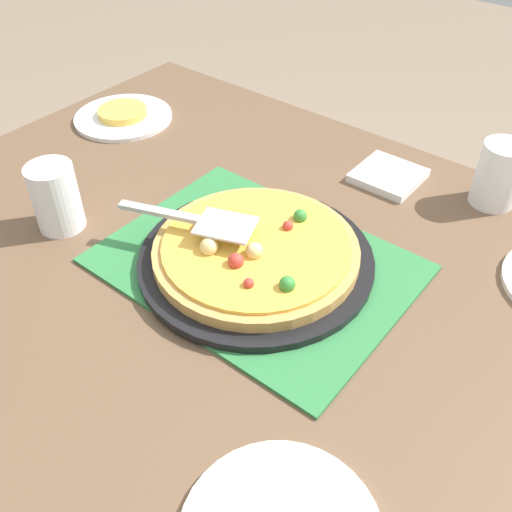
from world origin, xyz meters
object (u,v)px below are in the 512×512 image
Objects in this scene: plate_far_right at (123,117)px; pizza_server at (198,220)px; pizza at (256,250)px; napkin_stack at (388,176)px; pizza_pan at (256,259)px; cup_far at (499,175)px; served_slice_right at (123,112)px; cup_near at (56,197)px.

pizza_server is (0.46, -0.24, 0.06)m from plate_far_right.
pizza is 2.75× the size of napkin_stack.
pizza_pan reaches higher than plate_far_right.
cup_far reaches higher than plate_far_right.
pizza_pan is at bearing -97.08° from napkin_stack.
cup_far is (0.78, 0.21, 0.04)m from served_slice_right.
pizza is at bearing -20.32° from served_slice_right.
pizza_pan is 1.15× the size of pizza.
napkin_stack is (0.38, 0.49, -0.05)m from cup_near.
pizza_pan is 0.47m from cup_far.
pizza reaches higher than napkin_stack.
cup_far reaches higher than pizza_pan.
cup_far is at bearing 60.56° from pizza_pan.
cup_far is (0.23, 0.41, 0.05)m from pizza_pan.
pizza_pan is 1.73× the size of plate_far_right.
pizza is at bearing -20.32° from plate_far_right.
cup_far reaches higher than napkin_stack.
pizza_server is (0.24, 0.10, 0.01)m from cup_near.
cup_near is at bearing -158.71° from pizza_pan.
cup_near is 0.62m from napkin_stack.
served_slice_right is 0.40m from cup_near.
cup_near is 0.26m from pizza_server.
cup_near is at bearing -57.04° from served_slice_right.
plate_far_right is at bearing 152.62° from pizza_server.
napkin_stack is (-0.19, -0.05, -0.05)m from cup_far.
pizza_pan is 0.02m from pizza.
cup_far is at bearing 15.03° from napkin_stack.
cup_far is at bearing 43.70° from cup_near.
napkin_stack is at bearing 52.32° from cup_near.
pizza_server reaches higher than plate_far_right.
pizza is 0.36m from napkin_stack.
plate_far_right is at bearing -165.14° from cup_far.
pizza_server reaches higher than pizza_pan.
cup_near is (0.22, -0.33, 0.06)m from plate_far_right.
pizza is 2.75× the size of cup_near.
pizza is at bearing -119.36° from cup_far.
plate_far_right is (-0.55, 0.20, -0.01)m from pizza_pan.
pizza_server is at bearing 21.62° from cup_near.
cup_near is at bearing -158.38° from pizza_server.
served_slice_right is at bearing 0.00° from plate_far_right.
served_slice_right is at bearing 152.62° from pizza_server.
served_slice_right is 0.52m from pizza_server.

